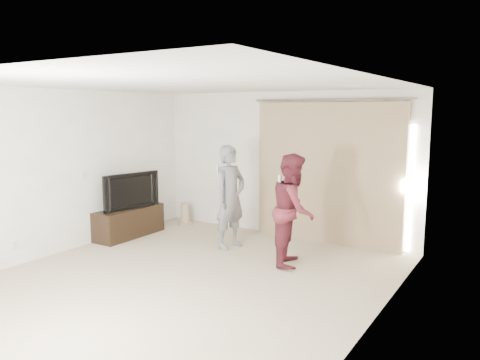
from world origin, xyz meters
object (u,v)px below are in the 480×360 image
at_px(tv_console, 129,222).
at_px(person_man, 230,197).
at_px(person_woman, 293,210).
at_px(tv, 128,190).

relative_size(tv_console, person_man, 0.80).
bearing_deg(tv_console, person_man, 11.96).
bearing_deg(person_woman, tv, -176.89).
height_order(tv_console, tv, tv).
bearing_deg(tv, tv_console, 0.00).
xyz_separation_m(tv, person_woman, (3.19, 0.17, -0.02)).
bearing_deg(person_woman, tv_console, -176.89).
distance_m(tv_console, person_woman, 3.24).
relative_size(tv, person_woman, 0.68).
height_order(tv, person_woman, person_woman).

